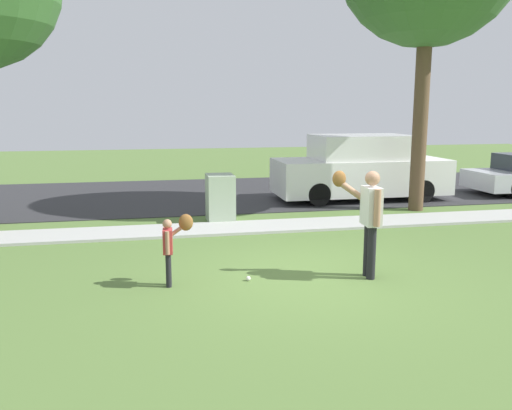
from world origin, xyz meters
TOP-DOWN VIEW (x-y plane):
  - ground_plane at (0.00, 3.50)m, footprint 48.00×48.00m
  - sidewalk_strip at (0.00, 3.60)m, footprint 36.00×1.20m
  - road_surface at (0.00, 8.60)m, footprint 36.00×6.80m
  - person_adult at (0.88, -0.18)m, footprint 0.68×0.67m
  - person_child at (-2.16, 0.04)m, footprint 0.48×0.40m
  - baseball at (-1.00, 0.01)m, footprint 0.07×0.07m
  - utility_cabinet at (-0.82, 4.55)m, footprint 0.63×0.79m
  - parked_van_white at (3.61, 6.72)m, footprint 5.00×1.95m

SIDE VIEW (x-z plane):
  - ground_plane at x=0.00m, z-range 0.00..0.00m
  - road_surface at x=0.00m, z-range 0.00..0.02m
  - sidewalk_strip at x=0.00m, z-range 0.00..0.06m
  - baseball at x=-1.00m, z-range 0.00..0.07m
  - utility_cabinet at x=-0.82m, z-range 0.00..1.12m
  - person_child at x=-2.16m, z-range 0.16..1.24m
  - parked_van_white at x=3.61m, z-range -0.04..1.84m
  - person_adult at x=0.88m, z-range 0.20..1.91m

